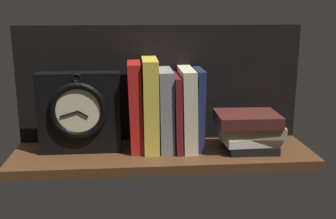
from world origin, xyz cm
name	(u,v)px	position (x,y,z in cm)	size (l,w,h in cm)	color
ground_plane	(163,155)	(0.00, 0.00, -1.25)	(82.97, 23.49, 2.50)	#4C2D19
back_panel	(160,84)	(0.00, 11.15, 17.06)	(82.97, 1.20, 34.12)	black
book_red_requiem	(136,106)	(-7.40, 2.68, 12.25)	(3.46, 12.74, 24.51)	red
book_yellow_seinlanguage	(150,105)	(-3.32, 2.68, 12.71)	(4.09, 14.61, 25.43)	gold
book_gray_chess	(166,109)	(0.92, 2.68, 11.22)	(3.79, 14.28, 22.45)	gray
book_maroon_dawkins	(176,112)	(4.00, 2.68, 10.47)	(1.78, 15.74, 20.95)	maroon
book_cream_twain	(187,109)	(7.02, 2.68, 11.31)	(3.67, 15.65, 22.61)	beige
book_navy_bierce	(198,109)	(10.18, 2.68, 11.21)	(2.04, 12.11, 22.42)	#192147
framed_clock	(79,112)	(-22.66, 1.38, 11.26)	(22.07, 6.79, 22.23)	black
book_stack_side	(249,130)	(24.01, -1.14, 5.68)	(18.52, 13.87, 10.55)	black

